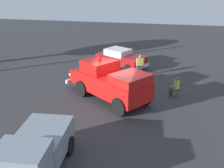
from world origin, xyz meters
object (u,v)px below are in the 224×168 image
lawn_chair_near_truck (177,88)px  spectator_seated (175,86)px  parked_pickup (33,155)px  vintage_fire_truck (109,81)px  lawn_chair_by_car (115,50)px  classic_hot_rod (121,58)px  spectator_standing (140,64)px

lawn_chair_near_truck → spectator_seated: size_ratio=0.79×
lawn_chair_near_truck → spectator_seated: spectator_seated is taller
parked_pickup → lawn_chair_near_truck: (-8.84, 5.37, -0.40)m
vintage_fire_truck → parked_pickup: bearing=-9.5°
lawn_chair_by_car → parked_pickup: bearing=1.0°
vintage_fire_truck → lawn_chair_by_car: 10.03m
vintage_fire_truck → lawn_chair_by_car: (-9.89, -1.57, -0.61)m
vintage_fire_truck → lawn_chair_near_truck: size_ratio=5.95×
classic_hot_rod → lawn_chair_near_truck: size_ratio=4.62×
classic_hot_rod → spectator_standing: spectator_standing is taller
vintage_fire_truck → classic_hot_rod: (-6.72, -0.44, -0.45)m
vintage_fire_truck → parked_pickup: size_ratio=1.23×
vintage_fire_truck → parked_pickup: 7.65m
lawn_chair_near_truck → spectator_standing: (-3.30, -2.71, 0.37)m
lawn_chair_near_truck → lawn_chair_by_car: (-8.60, -5.67, 0.00)m
classic_hot_rod → spectator_standing: bearing=40.9°
lawn_chair_near_truck → spectator_seated: 0.17m
parked_pickup → spectator_seated: bearing=149.1°
classic_hot_rod → spectator_seated: (5.49, 4.43, -0.05)m
lawn_chair_near_truck → classic_hot_rod: bearing=-140.1°
vintage_fire_truck → spectator_seated: size_ratio=4.70×
lawn_chair_by_car → spectator_seated: spectator_seated is taller
classic_hot_rod → spectator_seated: classic_hot_rod is taller
spectator_seated → spectator_standing: size_ratio=0.77×
parked_pickup → spectator_seated: parked_pickup is taller
lawn_chair_near_truck → spectator_seated: bearing=-60.9°
lawn_chair_by_car → vintage_fire_truck: bearing=9.0°
lawn_chair_near_truck → spectator_standing: spectator_standing is taller
vintage_fire_truck → lawn_chair_by_car: vintage_fire_truck is taller
vintage_fire_truck → spectator_standing: size_ratio=3.62×
spectator_standing → lawn_chair_by_car: bearing=-150.7°
classic_hot_rod → parked_pickup: 14.29m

